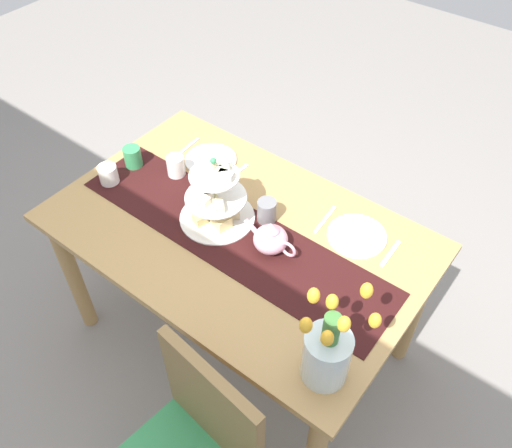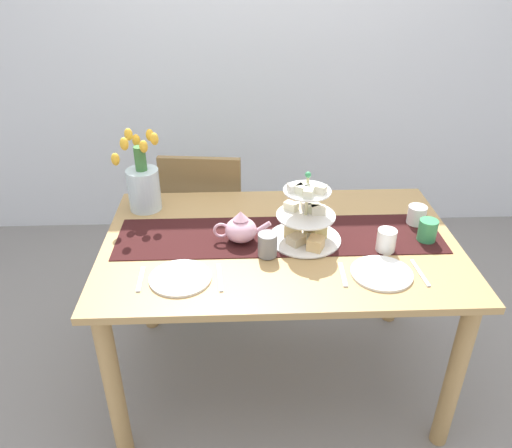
{
  "view_description": "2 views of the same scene",
  "coord_description": "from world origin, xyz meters",
  "views": [
    {
      "loc": [
        -0.93,
        1.08,
        2.3
      ],
      "look_at": [
        -0.07,
        -0.03,
        0.82
      ],
      "focal_mm": 37.41,
      "sensor_mm": 36.0,
      "label": 1
    },
    {
      "loc": [
        -0.17,
        -1.76,
        1.86
      ],
      "look_at": [
        -0.1,
        0.03,
        0.84
      ],
      "focal_mm": 35.14,
      "sensor_mm": 36.0,
      "label": 2
    }
  ],
  "objects": [
    {
      "name": "tiered_cake_stand",
      "position": [
        0.1,
        -0.0,
        0.87
      ],
      "size": [
        0.3,
        0.3,
        0.3
      ],
      "color": "beige",
      "rests_on": "table_runner"
    },
    {
      "name": "mug_grey",
      "position": [
        -0.06,
        -0.11,
        0.82
      ],
      "size": [
        0.08,
        0.08,
        0.09
      ],
      "primitive_type": "cylinder",
      "color": "slate",
      "rests_on": "table_runner"
    },
    {
      "name": "ground_plane",
      "position": [
        0.0,
        0.0,
        0.0
      ],
      "size": [
        8.0,
        8.0,
        0.0
      ],
      "primitive_type": "plane",
      "color": "gray"
    },
    {
      "name": "dinner_plate_right",
      "position": [
        0.36,
        -0.25,
        0.78
      ],
      "size": [
        0.23,
        0.23,
        0.01
      ],
      "primitive_type": "cylinder",
      "color": "white",
      "rests_on": "dining_table"
    },
    {
      "name": "knife_left",
      "position": [
        -0.24,
        -0.25,
        0.78
      ],
      "size": [
        0.03,
        0.17,
        0.01
      ],
      "primitive_type": "cube",
      "rotation": [
        0.0,
        0.0,
        0.08
      ],
      "color": "silver",
      "rests_on": "dining_table"
    },
    {
      "name": "mug_white_text",
      "position": [
        0.41,
        -0.09,
        0.82
      ],
      "size": [
        0.08,
        0.08,
        0.09
      ],
      "primitive_type": "cylinder",
      "color": "white",
      "rests_on": "dining_table"
    },
    {
      "name": "teapot",
      "position": [
        -0.16,
        0.0,
        0.83
      ],
      "size": [
        0.24,
        0.13,
        0.14
      ],
      "color": "#E5A8BC",
      "rests_on": "table_runner"
    },
    {
      "name": "fork_left",
      "position": [
        -0.53,
        -0.25,
        0.78
      ],
      "size": [
        0.02,
        0.15,
        0.01
      ],
      "primitive_type": "cube",
      "rotation": [
        0.0,
        0.0,
        0.03
      ],
      "color": "silver",
      "rests_on": "dining_table"
    },
    {
      "name": "mug_orange",
      "position": [
        0.6,
        -0.02,
        0.82
      ],
      "size": [
        0.08,
        0.08,
        0.09
      ],
      "primitive_type": "cylinder",
      "color": "#389356",
      "rests_on": "dining_table"
    },
    {
      "name": "dinner_plate_left",
      "position": [
        -0.39,
        -0.25,
        0.78
      ],
      "size": [
        0.23,
        0.23,
        0.01
      ],
      "primitive_type": "cylinder",
      "color": "white",
      "rests_on": "dining_table"
    },
    {
      "name": "cream_jug",
      "position": [
        0.6,
        0.12,
        0.82
      ],
      "size": [
        0.08,
        0.08,
        0.08
      ],
      "primitive_type": "cylinder",
      "color": "white",
      "rests_on": "dining_table"
    },
    {
      "name": "dining_table",
      "position": [
        0.0,
        0.0,
        0.66
      ],
      "size": [
        1.46,
        0.93,
        0.77
      ],
      "color": "tan",
      "rests_on": "ground_plane"
    },
    {
      "name": "table_runner",
      "position": [
        0.0,
        0.03,
        0.77
      ],
      "size": [
        1.36,
        0.33,
        0.0
      ],
      "primitive_type": "cube",
      "color": "black",
      "rests_on": "dining_table"
    },
    {
      "name": "tulip_vase",
      "position": [
        -0.6,
        0.31,
        0.9
      ],
      "size": [
        0.2,
        0.21,
        0.38
      ],
      "color": "silver",
      "rests_on": "dining_table"
    },
    {
      "name": "fork_right",
      "position": [
        0.21,
        -0.25,
        0.78
      ],
      "size": [
        0.02,
        0.15,
        0.01
      ],
      "primitive_type": "cube",
      "rotation": [
        0.0,
        0.0,
        -0.05
      ],
      "color": "silver",
      "rests_on": "dining_table"
    },
    {
      "name": "knife_right",
      "position": [
        0.5,
        -0.25,
        0.78
      ],
      "size": [
        0.03,
        0.17,
        0.01
      ],
      "primitive_type": "cube",
      "rotation": [
        0.0,
        0.0,
        0.07
      ],
      "color": "silver",
      "rests_on": "dining_table"
    }
  ]
}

